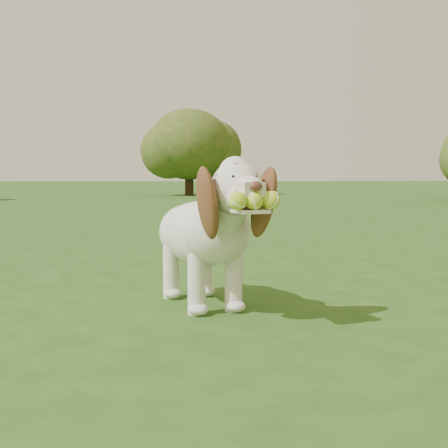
{
  "coord_description": "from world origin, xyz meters",
  "views": [
    {
      "loc": [
        -0.64,
        -2.83,
        0.61
      ],
      "look_at": [
        -0.44,
        -0.24,
        0.4
      ],
      "focal_mm": 50.0,
      "sensor_mm": 36.0,
      "label": 1
    }
  ],
  "objects": [
    {
      "name": "ground",
      "position": [
        0.0,
        0.0,
        0.0
      ],
      "size": [
        80.0,
        80.0,
        0.0
      ],
      "primitive_type": "plane",
      "color": "#214A15",
      "rests_on": "ground"
    },
    {
      "name": "dog",
      "position": [
        -0.5,
        -0.04,
        0.36
      ],
      "size": [
        0.55,
        1.03,
        0.68
      ],
      "rotation": [
        0.0,
        0.0,
        0.3
      ],
      "color": "silver",
      "rests_on": "ground"
    },
    {
      "name": "shrub_i",
      "position": [
        -0.31,
        13.76,
        1.34
      ],
      "size": [
        2.2,
        2.2,
        2.28
      ],
      "color": "#382314",
      "rests_on": "ground"
    }
  ]
}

